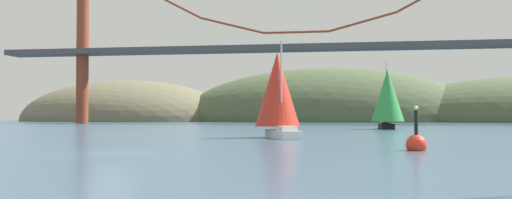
# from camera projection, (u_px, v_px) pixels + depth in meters

# --- Properties ---
(ground_plane) EXTENTS (360.00, 360.00, 0.00)m
(ground_plane) POSITION_uv_depth(u_px,v_px,m) (109.00, 154.00, 27.54)
(ground_plane) COLOR #385670
(headland_left) EXTENTS (66.58, 44.00, 24.57)m
(headland_left) POSITION_uv_depth(u_px,v_px,m) (128.00, 121.00, 169.79)
(headland_left) COLOR #6B664C
(headland_left) RESTS_ON ground_plane
(headland_center) EXTENTS (86.65, 44.00, 30.44)m
(headland_center) POSITION_uv_depth(u_px,v_px,m) (327.00, 122.00, 159.75)
(headland_center) COLOR #4C5B3D
(headland_center) RESTS_ON ground_plane
(suspension_bridge) EXTENTS (135.07, 6.00, 42.24)m
(suspension_bridge) POSITION_uv_depth(u_px,v_px,m) (296.00, 39.00, 121.67)
(suspension_bridge) COLOR brown
(suspension_bridge) RESTS_ON ground_plane
(sailboat_green_sail) EXTENTS (4.47, 7.51, 9.02)m
(sailboat_green_sail) POSITION_uv_depth(u_px,v_px,m) (387.00, 97.00, 74.23)
(sailboat_green_sail) COLOR black
(sailboat_green_sail) RESTS_ON ground_plane
(sailboat_scarlet_sail) EXTENTS (4.99, 6.95, 7.96)m
(sailboat_scarlet_sail) POSITION_uv_depth(u_px,v_px,m) (278.00, 92.00, 46.93)
(sailboat_scarlet_sail) COLOR white
(sailboat_scarlet_sail) RESTS_ON ground_plane
(channel_buoy) EXTENTS (1.10, 1.10, 2.64)m
(channel_buoy) POSITION_uv_depth(u_px,v_px,m) (416.00, 144.00, 29.92)
(channel_buoy) COLOR red
(channel_buoy) RESTS_ON ground_plane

